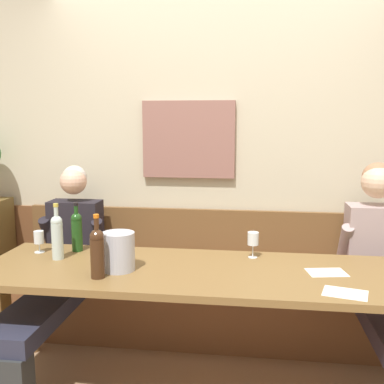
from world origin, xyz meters
The scene contains 13 objects.
room_wall_back centered at (0.00, 1.09, 1.40)m, with size 6.80×0.12×2.80m.
wood_wainscot_panel centered at (0.00, 1.04, 0.46)m, with size 6.80×0.03×0.92m, color brown.
wall_bench centered at (0.00, 0.83, 0.28)m, with size 2.93×0.42×0.94m.
dining_table centered at (0.00, 0.16, 0.68)m, with size 2.63×0.80×0.76m.
person_center_right_seat centered at (-1.04, 0.46, 0.61)m, with size 0.48×1.22×1.27m.
ice_bucket centered at (-0.50, 0.09, 0.87)m, with size 0.18×0.18×0.22m, color #B0B5C3.
wine_bottle_green_tall centered at (-0.93, 0.24, 0.91)m, with size 0.07×0.07×0.34m.
wine_bottle_amber_mid centered at (-0.57, -0.05, 0.91)m, with size 0.08×0.08×0.35m.
wine_bottle_clear_water centered at (-0.87, 0.42, 0.90)m, with size 0.07×0.07×0.32m.
wine_glass_center_front centered at (-1.10, 0.35, 0.85)m, with size 0.07×0.07×0.14m.
wine_glass_center_rear centered at (0.26, 0.43, 0.88)m, with size 0.07×0.07×0.16m.
tasting_sheet_left_guest centered at (0.67, 0.20, 0.76)m, with size 0.21×0.15×0.00m, color white.
tasting_sheet_right_guest centered at (0.71, -0.10, 0.76)m, with size 0.21×0.15×0.00m, color white.
Camera 1 is at (0.25, -2.32, 1.60)m, focal length 42.72 mm.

